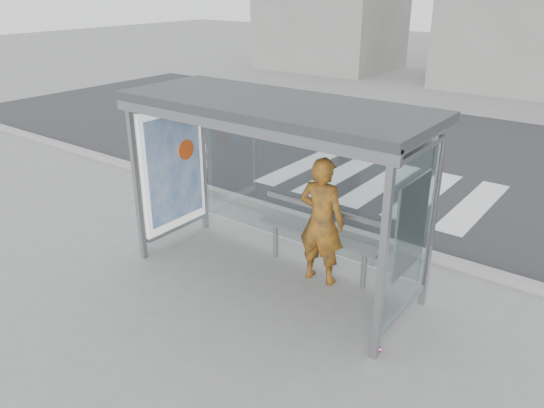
{
  "coord_description": "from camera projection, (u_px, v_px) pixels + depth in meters",
  "views": [
    {
      "loc": [
        4.04,
        -5.37,
        4.03
      ],
      "look_at": [
        -0.16,
        0.2,
        1.08
      ],
      "focal_mm": 35.0,
      "sensor_mm": 36.0,
      "label": 1
    }
  ],
  "objects": [
    {
      "name": "building_left",
      "position": [
        332.0,
        4.0,
        25.38
      ],
      "size": [
        6.0,
        5.0,
        6.0
      ],
      "primitive_type": "cube",
      "color": "slate",
      "rests_on": "ground"
    },
    {
      "name": "ground",
      "position": [
        272.0,
        278.0,
        7.76
      ],
      "size": [
        80.0,
        80.0,
        0.0
      ],
      "primitive_type": "plane",
      "color": "slate",
      "rests_on": "ground"
    },
    {
      "name": "crosswalk",
      "position": [
        380.0,
        184.0,
        11.35
      ],
      "size": [
        4.55,
        3.0,
        0.0
      ],
      "color": "silver",
      "rests_on": "ground"
    },
    {
      "name": "bench",
      "position": [
        318.0,
        235.0,
        7.73
      ],
      "size": [
        1.98,
        0.24,
        1.02
      ],
      "color": "slate",
      "rests_on": "ground"
    },
    {
      "name": "road",
      "position": [
        445.0,
        159.0,
        12.91
      ],
      "size": [
        30.0,
        10.0,
        0.01
      ],
      "primitive_type": "cube",
      "color": "#242426",
      "rests_on": "ground"
    },
    {
      "name": "curb",
      "position": [
        340.0,
        229.0,
        9.17
      ],
      "size": [
        30.0,
        0.18,
        0.12
      ],
      "primitive_type": "cube",
      "color": "gray",
      "rests_on": "ground"
    },
    {
      "name": "soda_can",
      "position": [
        376.0,
        349.0,
        6.23
      ],
      "size": [
        0.14,
        0.12,
        0.07
      ],
      "primitive_type": "cylinder",
      "rotation": [
        0.0,
        1.57,
        0.53
      ],
      "color": "#D23D76",
      "rests_on": "ground"
    },
    {
      "name": "bus_shelter",
      "position": [
        253.0,
        143.0,
        7.24
      ],
      "size": [
        4.25,
        1.65,
        2.62
      ],
      "color": "gray",
      "rests_on": "ground"
    },
    {
      "name": "person",
      "position": [
        321.0,
        221.0,
        7.38
      ],
      "size": [
        0.72,
        0.5,
        1.87
      ],
      "primitive_type": "imported",
      "rotation": [
        0.0,
        0.0,
        3.22
      ],
      "color": "orange",
      "rests_on": "ground"
    }
  ]
}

